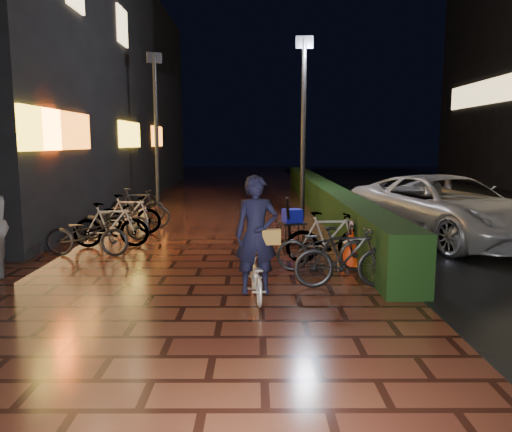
{
  "coord_description": "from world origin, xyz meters",
  "views": [
    {
      "loc": [
        1.02,
        -9.05,
        2.32
      ],
      "look_at": [
        1.04,
        -0.8,
        1.1
      ],
      "focal_mm": 35.0,
      "sensor_mm": 36.0,
      "label": 1
    }
  ],
  "objects_px": {
    "cyclist": "(256,254)",
    "traffic_barrier": "(353,237)",
    "cart_assembly": "(292,218)",
    "van": "(446,208)"
  },
  "relations": [
    {
      "from": "cyclist",
      "to": "traffic_barrier",
      "type": "distance_m",
      "value": 3.51
    },
    {
      "from": "traffic_barrier",
      "to": "cart_assembly",
      "type": "height_order",
      "value": "cart_assembly"
    },
    {
      "from": "van",
      "to": "cyclist",
      "type": "xyz_separation_m",
      "value": [
        -4.53,
        -4.55,
        -0.09
      ]
    },
    {
      "from": "traffic_barrier",
      "to": "van",
      "type": "bearing_deg",
      "value": 33.52
    },
    {
      "from": "traffic_barrier",
      "to": "cyclist",
      "type": "bearing_deg",
      "value": -124.82
    },
    {
      "from": "van",
      "to": "cyclist",
      "type": "distance_m",
      "value": 6.42
    },
    {
      "from": "van",
      "to": "traffic_barrier",
      "type": "xyz_separation_m",
      "value": [
        -2.53,
        -1.68,
        -0.39
      ]
    },
    {
      "from": "van",
      "to": "cart_assembly",
      "type": "bearing_deg",
      "value": 161.58
    },
    {
      "from": "van",
      "to": "cyclist",
      "type": "bearing_deg",
      "value": -154.35
    },
    {
      "from": "cyclist",
      "to": "traffic_barrier",
      "type": "relative_size",
      "value": 0.97
    }
  ]
}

